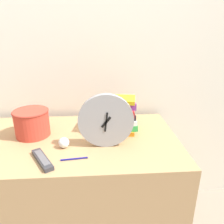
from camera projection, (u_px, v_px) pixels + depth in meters
wall_back at (69, 52)px, 1.46m from camera, size 6.00×0.04×2.40m
desk at (71, 193)px, 1.37m from camera, size 1.25×0.68×0.76m
desk_clock at (106, 121)px, 1.11m from camera, size 0.29×0.03×0.29m
book_stack at (118, 115)px, 1.29m from camera, size 0.23×0.20×0.21m
basket at (32, 122)px, 1.24m from camera, size 0.20×0.20×0.15m
tv_remote at (42, 159)px, 1.02m from camera, size 0.14×0.19×0.02m
crumpled_paper_ball at (64, 143)px, 1.13m from camera, size 0.06×0.06×0.06m
pen at (74, 159)px, 1.03m from camera, size 0.13×0.02×0.01m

